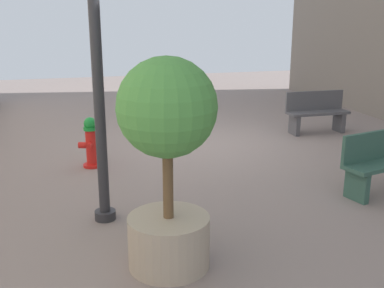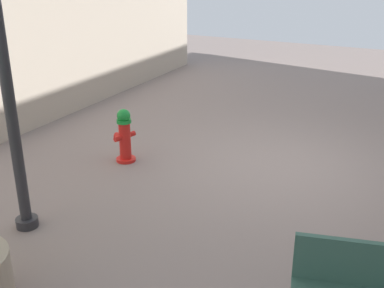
# 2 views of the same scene
# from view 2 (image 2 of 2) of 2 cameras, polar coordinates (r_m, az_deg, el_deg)

# --- Properties ---
(ground_plane) EXTENTS (23.40, 23.40, 0.00)m
(ground_plane) POSITION_cam_2_polar(r_m,az_deg,el_deg) (7.93, 11.36, -2.76)
(ground_plane) COLOR gray
(fire_hydrant) EXTENTS (0.40, 0.42, 0.91)m
(fire_hydrant) POSITION_cam_2_polar(r_m,az_deg,el_deg) (7.93, -8.10, 1.04)
(fire_hydrant) COLOR red
(fire_hydrant) RESTS_ON ground_plane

